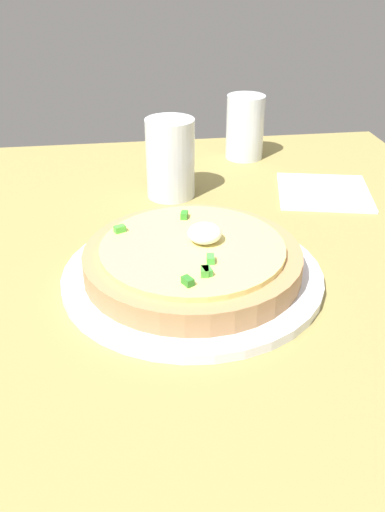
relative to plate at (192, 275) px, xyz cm
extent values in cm
cube|color=#95864A|center=(-7.97, 7.66, -1.97)|extent=(102.86, 86.23, 2.82)
cylinder|color=white|center=(0.00, 0.00, 0.00)|extent=(29.84, 29.84, 1.13)
cylinder|color=tan|center=(0.00, 0.00, 1.95)|extent=(24.76, 24.76, 2.76)
cylinder|color=#EED575|center=(0.00, 0.00, 3.65)|extent=(20.89, 20.89, 0.64)
ellipsoid|color=white|center=(1.47, 0.67, 5.04)|extent=(3.84, 3.84, 2.15)
cube|color=green|center=(-7.66, 4.35, 4.37)|extent=(1.50, 1.26, 0.80)
cube|color=#348D2B|center=(-0.05, 6.99, 4.37)|extent=(1.12, 1.45, 0.80)
cube|color=green|center=(0.60, -6.34, 4.37)|extent=(1.04, 1.41, 0.80)
cube|color=green|center=(2.16, 1.43, 4.37)|extent=(1.50, 1.30, 0.80)
cube|color=green|center=(1.37, -3.96, 4.37)|extent=(0.93, 1.36, 0.80)
cube|color=green|center=(0.37, -6.40, 4.37)|extent=(0.95, 1.37, 0.80)
cube|color=#307F29|center=(-1.59, -7.96, 4.37)|extent=(1.30, 1.50, 0.80)
cylinder|color=silver|center=(14.78, 39.45, 4.94)|extent=(6.62, 6.62, 11.00)
cylinder|color=#B76522|center=(14.78, 39.45, 4.08)|extent=(5.83, 5.83, 8.49)
cylinder|color=silver|center=(0.07, 24.45, 5.33)|extent=(7.27, 7.27, 11.79)
cylinder|color=black|center=(0.07, 24.45, 4.03)|extent=(6.40, 6.40, 8.39)
cube|color=white|center=(23.58, 21.86, -0.36)|extent=(16.66, 16.66, 0.40)
camera|label=1|loc=(-7.47, -53.77, 33.94)|focal=38.90mm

